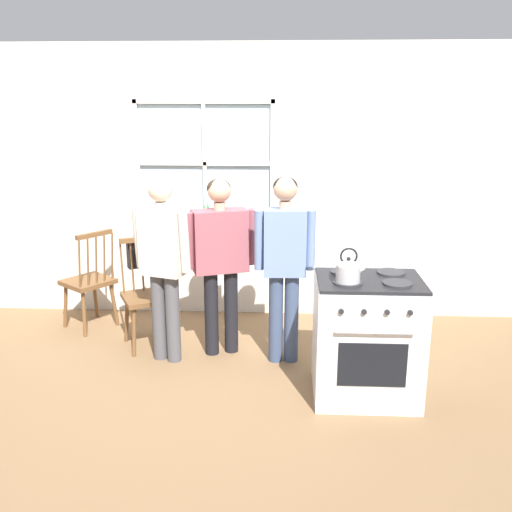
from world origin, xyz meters
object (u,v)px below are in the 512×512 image
object	(u,v)px
potted_plant	(206,218)
person_teen_center	(220,251)
stove	(366,336)
handbag	(139,253)
kettle	(348,270)
person_adult_right	(284,255)
chair_near_wall	(89,282)
person_elderly_left	(163,254)
chair_by_window	(147,297)

from	to	relation	value
potted_plant	person_teen_center	bearing A→B (deg)	-75.35
stove	handbag	size ratio (longest dim) A/B	3.53
kettle	person_adult_right	bearing A→B (deg)	123.62
chair_near_wall	person_adult_right	size ratio (longest dim) A/B	0.62
person_elderly_left	stove	size ratio (longest dim) A/B	1.45
person_elderly_left	kettle	xyz separation A→B (m)	(1.45, -0.65, 0.08)
person_elderly_left	person_teen_center	size ratio (longest dim) A/B	1.02
stove	kettle	xyz separation A→B (m)	(-0.17, -0.13, 0.55)
kettle	handbag	bearing A→B (deg)	147.05
stove	handbag	xyz separation A→B (m)	(-1.95, 1.02, 0.34)
chair_by_window	handbag	distance (m)	0.42
kettle	handbag	world-z (taller)	kettle
person_adult_right	handbag	distance (m)	1.42
person_teen_center	kettle	world-z (taller)	person_teen_center
person_teen_center	person_adult_right	size ratio (longest dim) A/B	0.97
chair_by_window	kettle	distance (m)	2.00
chair_by_window	person_teen_center	world-z (taller)	person_teen_center
person_teen_center	stove	distance (m)	1.42
chair_near_wall	handbag	bearing A→B (deg)	110.30
person_elderly_left	kettle	size ratio (longest dim) A/B	6.38
chair_by_window	person_adult_right	distance (m)	1.35
person_teen_center	handbag	world-z (taller)	person_teen_center
chair_near_wall	handbag	world-z (taller)	same
handbag	kettle	bearing A→B (deg)	-32.95
chair_by_window	handbag	bearing A→B (deg)	90.00
person_adult_right	stove	world-z (taller)	person_adult_right
person_elderly_left	handbag	xyz separation A→B (m)	(-0.33, 0.51, -0.13)
person_adult_right	kettle	bearing A→B (deg)	-58.79
stove	chair_near_wall	bearing A→B (deg)	154.46
handbag	person_teen_center	bearing A→B (deg)	-23.50
chair_by_window	person_teen_center	distance (m)	0.84
stove	kettle	world-z (taller)	kettle
chair_by_window	chair_near_wall	size ratio (longest dim) A/B	1.00
kettle	stove	bearing A→B (deg)	37.35
kettle	potted_plant	world-z (taller)	potted_plant
person_teen_center	potted_plant	xyz separation A→B (m)	(-0.24, 0.92, 0.08)
person_teen_center	potted_plant	size ratio (longest dim) A/B	6.01
handbag	chair_by_window	bearing A→B (deg)	-63.66
chair_by_window	person_adult_right	size ratio (longest dim) A/B	0.62
person_adult_right	stove	distance (m)	0.95
stove	handbag	world-z (taller)	stove
chair_near_wall	potted_plant	distance (m)	1.30
person_teen_center	kettle	distance (m)	1.28
person_elderly_left	kettle	distance (m)	1.59
chair_near_wall	person_elderly_left	bearing A→B (deg)	90.33
person_elderly_left	handbag	distance (m)	0.62
chair_by_window	kettle	world-z (taller)	kettle
chair_by_window	person_adult_right	world-z (taller)	person_adult_right
chair_by_window	stove	xyz separation A→B (m)	(1.85, -0.81, 0.01)
person_elderly_left	stove	distance (m)	1.76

